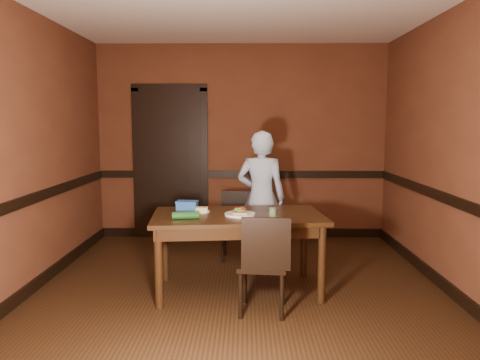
{
  "coord_description": "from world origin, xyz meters",
  "views": [
    {
      "loc": [
        0.06,
        -4.31,
        1.62
      ],
      "look_at": [
        0.0,
        0.35,
        1.05
      ],
      "focal_mm": 35.0,
      "sensor_mm": 36.0,
      "label": 1
    }
  ],
  "objects_px": {
    "chair_near": "(263,263)",
    "dining_table": "(238,253)",
    "food_tub": "(187,205)",
    "sauce_jar": "(273,212)",
    "person": "(261,198)",
    "cheese_saucer": "(202,210)",
    "sandwich_plate": "(240,213)",
    "chair_far": "(237,226)"
  },
  "relations": [
    {
      "from": "cheese_saucer",
      "to": "dining_table",
      "type": "bearing_deg",
      "value": -16.02
    },
    {
      "from": "sauce_jar",
      "to": "food_tub",
      "type": "relative_size",
      "value": 0.37
    },
    {
      "from": "chair_far",
      "to": "sandwich_plate",
      "type": "bearing_deg",
      "value": -84.48
    },
    {
      "from": "chair_far",
      "to": "cheese_saucer",
      "type": "xyz_separation_m",
      "value": [
        -0.32,
        -0.95,
        0.37
      ]
    },
    {
      "from": "dining_table",
      "to": "chair_far",
      "type": "relative_size",
      "value": 2.02
    },
    {
      "from": "person",
      "to": "sauce_jar",
      "type": "bearing_deg",
      "value": 102.04
    },
    {
      "from": "sandwich_plate",
      "to": "food_tub",
      "type": "relative_size",
      "value": 1.3
    },
    {
      "from": "dining_table",
      "to": "food_tub",
      "type": "xyz_separation_m",
      "value": [
        -0.51,
        0.22,
        0.42
      ]
    },
    {
      "from": "person",
      "to": "sauce_jar",
      "type": "relative_size",
      "value": 18.37
    },
    {
      "from": "sandwich_plate",
      "to": "cheese_saucer",
      "type": "relative_size",
      "value": 1.91
    },
    {
      "from": "chair_far",
      "to": "person",
      "type": "height_order",
      "value": "person"
    },
    {
      "from": "dining_table",
      "to": "chair_far",
      "type": "height_order",
      "value": "chair_far"
    },
    {
      "from": "chair_near",
      "to": "dining_table",
      "type": "bearing_deg",
      "value": -60.41
    },
    {
      "from": "dining_table",
      "to": "cheese_saucer",
      "type": "distance_m",
      "value": 0.54
    },
    {
      "from": "chair_far",
      "to": "person",
      "type": "distance_m",
      "value": 0.48
    },
    {
      "from": "dining_table",
      "to": "food_tub",
      "type": "bearing_deg",
      "value": 151.44
    },
    {
      "from": "dining_table",
      "to": "sandwich_plate",
      "type": "height_order",
      "value": "sandwich_plate"
    },
    {
      "from": "person",
      "to": "cheese_saucer",
      "type": "xyz_separation_m",
      "value": [
        -0.6,
        -0.83,
        0.01
      ]
    },
    {
      "from": "chair_far",
      "to": "food_tub",
      "type": "xyz_separation_m",
      "value": [
        -0.48,
        -0.83,
        0.4
      ]
    },
    {
      "from": "cheese_saucer",
      "to": "food_tub",
      "type": "xyz_separation_m",
      "value": [
        -0.16,
        0.12,
        0.03
      ]
    },
    {
      "from": "chair_near",
      "to": "food_tub",
      "type": "height_order",
      "value": "chair_near"
    },
    {
      "from": "chair_far",
      "to": "chair_near",
      "type": "bearing_deg",
      "value": -77.95
    },
    {
      "from": "dining_table",
      "to": "sauce_jar",
      "type": "height_order",
      "value": "sauce_jar"
    },
    {
      "from": "chair_near",
      "to": "person",
      "type": "xyz_separation_m",
      "value": [
        0.03,
        1.43,
        0.33
      ]
    },
    {
      "from": "cheese_saucer",
      "to": "sauce_jar",
      "type": "bearing_deg",
      "value": -18.64
    },
    {
      "from": "chair_far",
      "to": "sandwich_plate",
      "type": "height_order",
      "value": "sandwich_plate"
    },
    {
      "from": "person",
      "to": "food_tub",
      "type": "bearing_deg",
      "value": 51.04
    },
    {
      "from": "food_tub",
      "to": "sauce_jar",
      "type": "bearing_deg",
      "value": -17.24
    },
    {
      "from": "chair_near",
      "to": "sauce_jar",
      "type": "relative_size",
      "value": 10.34
    },
    {
      "from": "person",
      "to": "chair_far",
      "type": "bearing_deg",
      "value": -15.12
    },
    {
      "from": "chair_near",
      "to": "sandwich_plate",
      "type": "xyz_separation_m",
      "value": [
        -0.2,
        0.45,
        0.34
      ]
    },
    {
      "from": "dining_table",
      "to": "food_tub",
      "type": "distance_m",
      "value": 0.7
    },
    {
      "from": "person",
      "to": "food_tub",
      "type": "distance_m",
      "value": 1.04
    },
    {
      "from": "sandwich_plate",
      "to": "food_tub",
      "type": "distance_m",
      "value": 0.6
    },
    {
      "from": "sandwich_plate",
      "to": "cheese_saucer",
      "type": "height_order",
      "value": "sandwich_plate"
    },
    {
      "from": "dining_table",
      "to": "person",
      "type": "bearing_deg",
      "value": 69.54
    },
    {
      "from": "sandwich_plate",
      "to": "food_tub",
      "type": "height_order",
      "value": "food_tub"
    },
    {
      "from": "chair_near",
      "to": "person",
      "type": "relative_size",
      "value": 0.56
    },
    {
      "from": "dining_table",
      "to": "person",
      "type": "distance_m",
      "value": 1.04
    },
    {
      "from": "chair_near",
      "to": "sandwich_plate",
      "type": "bearing_deg",
      "value": -59.79
    },
    {
      "from": "chair_near",
      "to": "cheese_saucer",
      "type": "xyz_separation_m",
      "value": [
        -0.57,
        0.61,
        0.34
      ]
    },
    {
      "from": "dining_table",
      "to": "sandwich_plate",
      "type": "distance_m",
      "value": 0.4
    }
  ]
}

